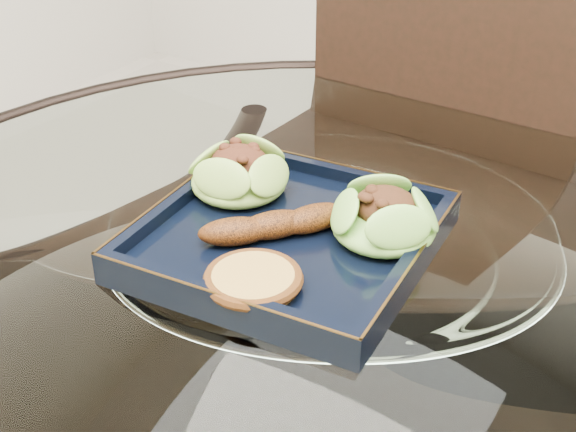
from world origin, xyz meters
The scene contains 7 objects.
dining_table centered at (0.00, 0.00, 0.60)m, with size 1.13×1.13×0.77m.
dining_chair centered at (-0.07, 0.32, 0.55)m, with size 0.44×0.44×0.98m.
navy_plate centered at (-0.05, 0.00, 0.77)m, with size 0.27×0.27×0.02m, color black.
lettuce_wrap_left centered at (-0.14, 0.04, 0.80)m, with size 0.10×0.10×0.04m, color #5D9029.
lettuce_wrap_right centered at (0.03, 0.05, 0.80)m, with size 0.10×0.10×0.04m, color #5BA32F.
roasted_plantain centered at (-0.06, -0.01, 0.80)m, with size 0.14×0.03×0.03m, color #662E0A.
crumb_patty centered at (-0.03, -0.09, 0.79)m, with size 0.08×0.08×0.01m, color #BF933F.
Camera 1 is at (0.31, -0.57, 1.21)m, focal length 50.00 mm.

